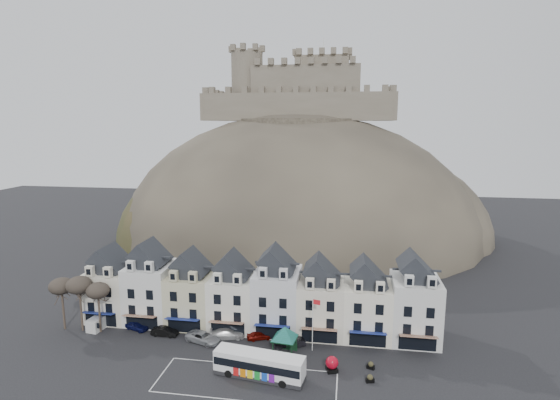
{
  "coord_description": "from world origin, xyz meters",
  "views": [
    {
      "loc": [
        13.71,
        -46.48,
        31.4
      ],
      "look_at": [
        2.56,
        24.0,
        18.78
      ],
      "focal_mm": 28.0,
      "sensor_mm": 36.0,
      "label": 1
    }
  ],
  "objects_px": {
    "bus": "(259,364)",
    "car_silver": "(203,337)",
    "car_navy": "(137,326)",
    "red_buoy": "(332,364)",
    "car_black": "(165,332)",
    "car_white": "(227,334)",
    "car_maroon": "(259,335)",
    "white_van": "(100,322)",
    "bus_shelter": "(285,333)",
    "car_charcoal": "(289,341)",
    "flagpole": "(313,321)"
  },
  "relations": [
    {
      "from": "bus",
      "to": "car_silver",
      "type": "xyz_separation_m",
      "value": [
        -9.85,
        7.47,
        -1.05
      ]
    },
    {
      "from": "car_navy",
      "to": "car_silver",
      "type": "xyz_separation_m",
      "value": [
        11.38,
        -2.07,
        0.07
      ]
    },
    {
      "from": "car_navy",
      "to": "red_buoy",
      "type": "bearing_deg",
      "value": -83.03
    },
    {
      "from": "red_buoy",
      "to": "car_black",
      "type": "relative_size",
      "value": 0.5
    },
    {
      "from": "car_white",
      "to": "car_maroon",
      "type": "bearing_deg",
      "value": -99.92
    },
    {
      "from": "white_van",
      "to": "car_maroon",
      "type": "bearing_deg",
      "value": 7.74
    },
    {
      "from": "bus_shelter",
      "to": "car_white",
      "type": "xyz_separation_m",
      "value": [
        -9.03,
        3.06,
        -2.41
      ]
    },
    {
      "from": "car_white",
      "to": "car_charcoal",
      "type": "relative_size",
      "value": 1.08
    },
    {
      "from": "car_silver",
      "to": "car_charcoal",
      "type": "distance_m",
      "value": 12.53
    },
    {
      "from": "car_white",
      "to": "car_charcoal",
      "type": "distance_m",
      "value": 9.39
    },
    {
      "from": "bus_shelter",
      "to": "car_black",
      "type": "bearing_deg",
      "value": 179.9
    },
    {
      "from": "white_van",
      "to": "car_white",
      "type": "xyz_separation_m",
      "value": [
        20.52,
        -0.23,
        -0.23
      ]
    },
    {
      "from": "red_buoy",
      "to": "car_maroon",
      "type": "relative_size",
      "value": 0.56
    },
    {
      "from": "flagpole",
      "to": "car_navy",
      "type": "relative_size",
      "value": 1.99
    },
    {
      "from": "flagpole",
      "to": "white_van",
      "type": "bearing_deg",
      "value": 177.02
    },
    {
      "from": "car_black",
      "to": "car_white",
      "type": "relative_size",
      "value": 0.8
    },
    {
      "from": "car_navy",
      "to": "bus",
      "type": "bearing_deg",
      "value": -94.5
    },
    {
      "from": "car_black",
      "to": "bus",
      "type": "bearing_deg",
      "value": -116.1
    },
    {
      "from": "white_van",
      "to": "car_silver",
      "type": "bearing_deg",
      "value": 1.23
    },
    {
      "from": "flagpole",
      "to": "car_maroon",
      "type": "distance_m",
      "value": 9.17
    },
    {
      "from": "car_charcoal",
      "to": "car_black",
      "type": "bearing_deg",
      "value": 69.37
    },
    {
      "from": "car_silver",
      "to": "car_maroon",
      "type": "height_order",
      "value": "car_silver"
    },
    {
      "from": "bus_shelter",
      "to": "car_charcoal",
      "type": "bearing_deg",
      "value": 89.23
    },
    {
      "from": "bus",
      "to": "flagpole",
      "type": "height_order",
      "value": "flagpole"
    },
    {
      "from": "car_navy",
      "to": "flagpole",
      "type": "bearing_deg",
      "value": -74.53
    },
    {
      "from": "white_van",
      "to": "car_navy",
      "type": "height_order",
      "value": "white_van"
    },
    {
      "from": "red_buoy",
      "to": "flagpole",
      "type": "bearing_deg",
      "value": 120.61
    },
    {
      "from": "car_silver",
      "to": "car_charcoal",
      "type": "bearing_deg",
      "value": -68.58
    },
    {
      "from": "car_maroon",
      "to": "car_charcoal",
      "type": "relative_size",
      "value": 0.78
    },
    {
      "from": "flagpole",
      "to": "car_black",
      "type": "relative_size",
      "value": 1.95
    },
    {
      "from": "flagpole",
      "to": "car_navy",
      "type": "distance_m",
      "value": 27.66
    },
    {
      "from": "car_black",
      "to": "white_van",
      "type": "bearing_deg",
      "value": 86.77
    },
    {
      "from": "white_van",
      "to": "car_navy",
      "type": "relative_size",
      "value": 1.11
    },
    {
      "from": "bus",
      "to": "bus_shelter",
      "type": "xyz_separation_m",
      "value": [
        2.34,
        5.96,
        1.35
      ]
    },
    {
      "from": "flagpole",
      "to": "white_van",
      "type": "height_order",
      "value": "flagpole"
    },
    {
      "from": "flagpole",
      "to": "car_charcoal",
      "type": "height_order",
      "value": "flagpole"
    },
    {
      "from": "white_van",
      "to": "bus",
      "type": "bearing_deg",
      "value": -11.71
    },
    {
      "from": "car_silver",
      "to": "car_charcoal",
      "type": "xyz_separation_m",
      "value": [
        12.51,
        0.71,
        0.03
      ]
    },
    {
      "from": "red_buoy",
      "to": "white_van",
      "type": "relative_size",
      "value": 0.46
    },
    {
      "from": "car_maroon",
      "to": "bus",
      "type": "bearing_deg",
      "value": 169.93
    },
    {
      "from": "red_buoy",
      "to": "white_van",
      "type": "bearing_deg",
      "value": 169.77
    },
    {
      "from": "bus_shelter",
      "to": "car_black",
      "type": "distance_m",
      "value": 18.83
    },
    {
      "from": "red_buoy",
      "to": "car_maroon",
      "type": "height_order",
      "value": "red_buoy"
    },
    {
      "from": "car_maroon",
      "to": "car_navy",
      "type": "bearing_deg",
      "value": 68.24
    },
    {
      "from": "flagpole",
      "to": "car_black",
      "type": "distance_m",
      "value": 22.61
    },
    {
      "from": "bus_shelter",
      "to": "car_navy",
      "type": "height_order",
      "value": "bus_shelter"
    },
    {
      "from": "car_black",
      "to": "car_silver",
      "type": "xyz_separation_m",
      "value": [
        6.32,
        -0.9,
        0.08
      ]
    },
    {
      "from": "flagpole",
      "to": "car_maroon",
      "type": "height_order",
      "value": "flagpole"
    },
    {
      "from": "flagpole",
      "to": "car_navy",
      "type": "height_order",
      "value": "flagpole"
    },
    {
      "from": "red_buoy",
      "to": "car_charcoal",
      "type": "xyz_separation_m",
      "value": [
        -6.27,
        5.46,
        -0.27
      ]
    }
  ]
}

